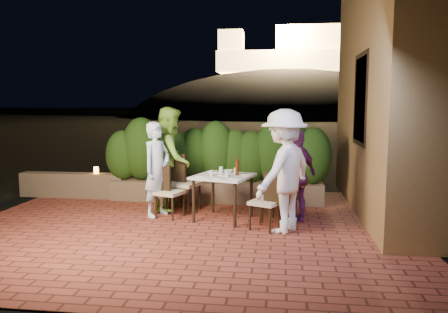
% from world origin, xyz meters
% --- Properties ---
extents(ground, '(400.00, 400.00, 0.00)m').
position_xyz_m(ground, '(0.00, 0.00, -0.02)').
color(ground, black).
rests_on(ground, ground).
extents(terrace_floor, '(7.00, 6.00, 0.15)m').
position_xyz_m(terrace_floor, '(0.00, 0.50, -0.07)').
color(terrace_floor, brown).
rests_on(terrace_floor, ground).
extents(building_wall, '(1.60, 5.00, 5.00)m').
position_xyz_m(building_wall, '(3.60, 2.00, 2.50)').
color(building_wall, olive).
rests_on(building_wall, ground).
extents(window_pane, '(0.08, 1.00, 1.40)m').
position_xyz_m(window_pane, '(2.82, 1.50, 2.00)').
color(window_pane, black).
rests_on(window_pane, building_wall).
extents(window_frame, '(0.06, 1.15, 1.55)m').
position_xyz_m(window_frame, '(2.81, 1.50, 2.00)').
color(window_frame, black).
rests_on(window_frame, building_wall).
extents(planter, '(4.20, 0.55, 0.40)m').
position_xyz_m(planter, '(0.20, 2.30, 0.20)').
color(planter, brown).
rests_on(planter, ground).
extents(hedge, '(4.00, 0.70, 1.10)m').
position_xyz_m(hedge, '(0.20, 2.30, 0.95)').
color(hedge, '#1C3B10').
rests_on(hedge, planter).
extents(parapet, '(2.20, 0.30, 0.50)m').
position_xyz_m(parapet, '(-2.80, 2.30, 0.25)').
color(parapet, brown).
rests_on(parapet, ground).
extents(hill, '(52.00, 40.00, 22.00)m').
position_xyz_m(hill, '(2.00, 60.00, -4.00)').
color(hill, black).
rests_on(hill, ground).
extents(fortress, '(26.00, 8.00, 8.00)m').
position_xyz_m(fortress, '(2.00, 60.00, 10.50)').
color(fortress, '#FFCC7A').
rests_on(fortress, hill).
extents(dining_table, '(1.10, 1.10, 0.75)m').
position_xyz_m(dining_table, '(0.54, 0.95, 0.38)').
color(dining_table, white).
rests_on(dining_table, ground).
extents(plate_nw, '(0.23, 0.23, 0.01)m').
position_xyz_m(plate_nw, '(0.21, 0.80, 0.76)').
color(plate_nw, white).
rests_on(plate_nw, dining_table).
extents(plate_sw, '(0.23, 0.23, 0.01)m').
position_xyz_m(plate_sw, '(0.34, 1.24, 0.76)').
color(plate_sw, white).
rests_on(plate_sw, dining_table).
extents(plate_ne, '(0.20, 0.20, 0.01)m').
position_xyz_m(plate_ne, '(0.77, 0.64, 0.76)').
color(plate_ne, white).
rests_on(plate_ne, dining_table).
extents(plate_se, '(0.21, 0.21, 0.01)m').
position_xyz_m(plate_se, '(0.90, 1.09, 0.76)').
color(plate_se, white).
rests_on(plate_se, dining_table).
extents(plate_centre, '(0.21, 0.21, 0.01)m').
position_xyz_m(plate_centre, '(0.54, 0.94, 0.76)').
color(plate_centre, white).
rests_on(plate_centre, dining_table).
extents(plate_front, '(0.19, 0.19, 0.01)m').
position_xyz_m(plate_front, '(0.50, 0.64, 0.76)').
color(plate_front, white).
rests_on(plate_front, dining_table).
extents(glass_nw, '(0.06, 0.06, 0.10)m').
position_xyz_m(glass_nw, '(0.36, 0.82, 0.80)').
color(glass_nw, silver).
rests_on(glass_nw, dining_table).
extents(glass_sw, '(0.07, 0.07, 0.12)m').
position_xyz_m(glass_sw, '(0.47, 1.14, 0.81)').
color(glass_sw, silver).
rests_on(glass_sw, dining_table).
extents(glass_ne, '(0.06, 0.06, 0.11)m').
position_xyz_m(glass_ne, '(0.61, 0.79, 0.81)').
color(glass_ne, silver).
rests_on(glass_ne, dining_table).
extents(glass_se, '(0.06, 0.06, 0.11)m').
position_xyz_m(glass_se, '(0.73, 1.09, 0.80)').
color(glass_se, silver).
rests_on(glass_se, dining_table).
extents(beer_bottle, '(0.06, 0.06, 0.31)m').
position_xyz_m(beer_bottle, '(0.76, 0.97, 0.91)').
color(beer_bottle, '#4E210D').
rests_on(beer_bottle, dining_table).
extents(bowl, '(0.22, 0.22, 0.04)m').
position_xyz_m(bowl, '(0.57, 1.25, 0.77)').
color(bowl, white).
rests_on(bowl, dining_table).
extents(chair_left_front, '(0.53, 0.53, 0.90)m').
position_xyz_m(chair_left_front, '(-0.39, 0.97, 0.45)').
color(chair_left_front, black).
rests_on(chair_left_front, ground).
extents(chair_left_back, '(0.61, 0.61, 1.03)m').
position_xyz_m(chair_left_back, '(-0.24, 1.46, 0.52)').
color(chair_left_back, black).
rests_on(chair_left_back, ground).
extents(chair_right_front, '(0.55, 0.55, 0.89)m').
position_xyz_m(chair_right_front, '(1.25, 0.45, 0.45)').
color(chair_right_front, black).
rests_on(chair_right_front, ground).
extents(chair_right_back, '(0.56, 0.56, 0.88)m').
position_xyz_m(chair_right_back, '(1.42, 0.93, 0.44)').
color(chair_right_back, black).
rests_on(chair_right_back, ground).
extents(diner_blue, '(0.61, 0.70, 1.63)m').
position_xyz_m(diner_blue, '(-0.62, 1.03, 0.81)').
color(diner_blue, '#C6E0FE').
rests_on(diner_blue, ground).
extents(diner_green, '(0.80, 0.97, 1.87)m').
position_xyz_m(diner_green, '(-0.50, 1.57, 0.93)').
color(diner_green, '#85C93F').
rests_on(diner_green, ground).
extents(diner_white, '(1.24, 1.38, 1.85)m').
position_xyz_m(diner_white, '(1.53, 0.38, 0.93)').
color(diner_white, white).
rests_on(diner_white, ground).
extents(diner_purple, '(0.86, 0.93, 1.53)m').
position_xyz_m(diner_purple, '(1.74, 0.91, 0.77)').
color(diner_purple, '#752773').
rests_on(diner_purple, ground).
extents(parapet_lamp, '(0.10, 0.10, 0.14)m').
position_xyz_m(parapet_lamp, '(-2.28, 2.30, 0.57)').
color(parapet_lamp, orange).
rests_on(parapet_lamp, parapet).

